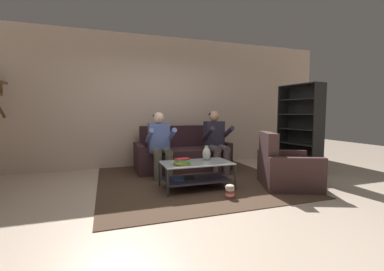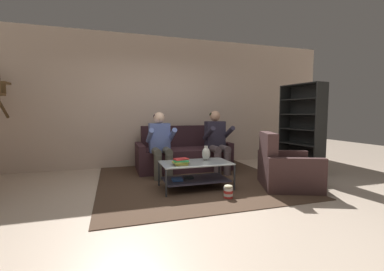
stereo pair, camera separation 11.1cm
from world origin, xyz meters
The scene contains 12 objects.
ground centered at (0.00, 0.00, 0.00)m, with size 16.80×16.80×0.00m, color beige.
back_partition centered at (0.00, 2.46, 1.45)m, with size 8.40×0.12×2.90m, color beige.
couch centered at (0.36, 1.83, 0.30)m, with size 1.92×0.90×0.91m.
person_seated_left centered at (-0.21, 1.29, 0.66)m, with size 0.50×0.58×1.21m.
person_seated_right centered at (0.92, 1.30, 0.68)m, with size 0.50×0.58×1.24m.
coffee_table centered at (0.16, 0.38, 0.28)m, with size 1.09×0.62×0.42m.
area_rug centered at (0.27, 0.98, 0.01)m, with size 3.16×3.39×0.01m.
vase centered at (0.40, 0.51, 0.53)m, with size 0.13×0.13×0.23m.
book_stack centered at (-0.09, 0.26, 0.47)m, with size 0.25×0.19×0.10m.
bookshelf centered at (2.52, 0.79, 0.71)m, with size 0.43×0.92×1.75m.
armchair centered at (1.58, 0.01, 0.29)m, with size 1.08×1.11×0.88m.
popcorn_tub centered at (0.46, -0.21, 0.10)m, with size 0.13×0.13×0.20m.
Camera 1 is at (-1.16, -3.36, 1.19)m, focal length 24.00 mm.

